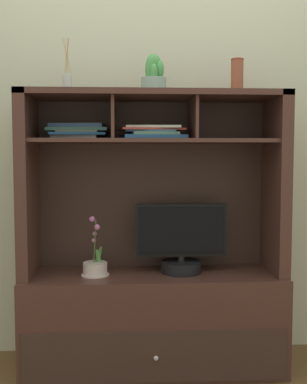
# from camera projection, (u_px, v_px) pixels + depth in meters

# --- Properties ---
(floor_plane) EXTENTS (6.00, 6.00, 0.02)m
(floor_plane) POSITION_uv_depth(u_px,v_px,m) (154.00, 368.00, 2.55)
(floor_plane) COLOR brown
(floor_plane) RESTS_ON ground
(back_wall) EXTENTS (6.00, 0.02, 2.80)m
(back_wall) POSITION_uv_depth(u_px,v_px,m) (151.00, 111.00, 2.70)
(back_wall) COLOR beige
(back_wall) RESTS_ON ground
(media_console) EXTENTS (1.37, 0.47, 1.47)m
(media_console) POSITION_uv_depth(u_px,v_px,m) (153.00, 285.00, 2.53)
(media_console) COLOR #472A23
(media_console) RESTS_ON ground
(tv_monitor) EXTENTS (0.49, 0.21, 0.37)m
(tv_monitor) POSITION_uv_depth(u_px,v_px,m) (181.00, 244.00, 2.51)
(tv_monitor) COLOR black
(tv_monitor) RESTS_ON media_console
(potted_orchid) EXTENTS (0.15, 0.15, 0.31)m
(potted_orchid) POSITION_uv_depth(u_px,v_px,m) (95.00, 267.00, 2.46)
(potted_orchid) COLOR beige
(potted_orchid) RESTS_ON media_console
(magazine_stack_left) EXTENTS (0.32, 0.24, 0.08)m
(magazine_stack_left) POSITION_uv_depth(u_px,v_px,m) (78.00, 132.00, 2.49)
(magazine_stack_left) COLOR gray
(magazine_stack_left) RESTS_ON media_console
(magazine_stack_centre) EXTENTS (0.35, 0.28, 0.07)m
(magazine_stack_centre) POSITION_uv_depth(u_px,v_px,m) (153.00, 133.00, 2.45)
(magazine_stack_centre) COLOR navy
(magazine_stack_centre) RESTS_ON media_console
(diffuser_bottle) EXTENTS (0.05, 0.05, 0.27)m
(diffuser_bottle) POSITION_uv_depth(u_px,v_px,m) (67.00, 82.00, 2.41)
(diffuser_bottle) COLOR #B7BDB1
(diffuser_bottle) RESTS_ON media_console
(potted_succulent) EXTENTS (0.15, 0.15, 0.20)m
(potted_succulent) POSITION_uv_depth(u_px,v_px,m) (154.00, 77.00, 2.42)
(potted_succulent) COLOR #83A192
(potted_succulent) RESTS_ON media_console
(ceramic_vase) EXTENTS (0.07, 0.07, 0.19)m
(ceramic_vase) POSITION_uv_depth(u_px,v_px,m) (237.00, 76.00, 2.48)
(ceramic_vase) COLOR brown
(ceramic_vase) RESTS_ON media_console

